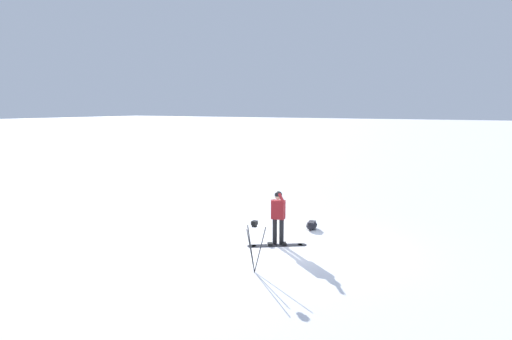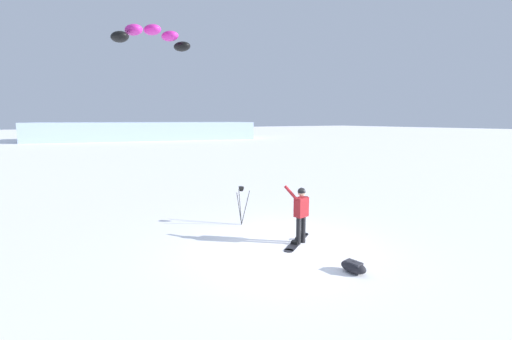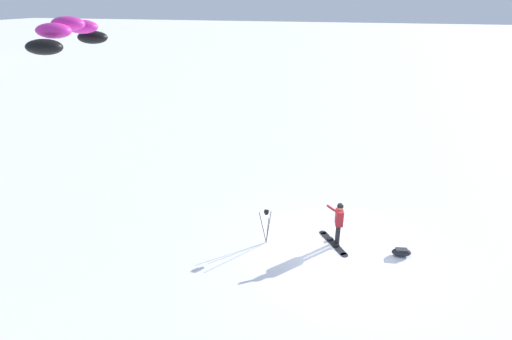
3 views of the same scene
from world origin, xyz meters
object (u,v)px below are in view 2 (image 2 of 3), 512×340
at_px(snowboarder, 301,209).
at_px(camera_tripod, 241,197).
at_px(gear_bag_large, 353,267).
at_px(snowboard, 297,241).
at_px(traction_kite, 153,36).

xyz_separation_m(snowboarder, camera_tripod, (-0.62, 2.57, -0.06)).
relative_size(snowboarder, gear_bag_large, 2.39).
bearing_deg(camera_tripod, snowboard, -76.33).
bearing_deg(camera_tripod, gear_bag_large, -84.54).
relative_size(traction_kite, camera_tripod, 2.79).
xyz_separation_m(snowboarder, gear_bag_large, (-0.16, -2.28, -0.89)).
distance_m(snowboarder, snowboard, 1.03).
bearing_deg(snowboard, snowboarder, -76.08).
distance_m(snowboarder, camera_tripod, 2.64).
xyz_separation_m(traction_kite, gear_bag_large, (1.71, -10.95, -7.31)).
bearing_deg(gear_bag_large, snowboarder, 85.94).
bearing_deg(snowboard, traction_kite, 102.14).
height_order(gear_bag_large, camera_tripod, camera_tripod).
bearing_deg(snowboard, gear_bag_large, -93.10).
relative_size(gear_bag_large, camera_tripod, 0.53).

